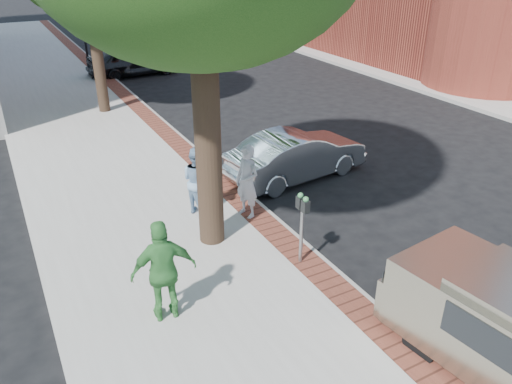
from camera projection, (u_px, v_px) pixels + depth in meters
ground at (283, 285)px, 9.39m from camera, size 120.00×120.00×0.00m
sidewalk at (103, 153)px, 15.01m from camera, size 5.00×60.00×0.15m
brick_strip at (172, 138)px, 15.91m from camera, size 0.60×60.00×0.01m
curb at (183, 139)px, 16.09m from camera, size 0.10×60.00×0.15m
sidewalk_far at (473, 87)px, 21.78m from camera, size 5.00×60.00×0.15m
signal_near at (82, 17)px, 26.05m from camera, size 0.70×0.15×3.80m
signal_far at (273, 5)px, 30.96m from camera, size 0.70×0.15×3.80m
parking_meter at (302, 215)px, 9.34m from camera, size 0.12×0.32×1.47m
person_gray at (247, 182)px, 11.10m from camera, size 0.58×0.71×1.70m
person_officer at (198, 180)px, 11.26m from camera, size 0.81×0.92×1.61m
person_green at (164, 271)px, 7.99m from camera, size 1.11×0.58×1.82m
sedan_silver at (297, 155)px, 13.38m from camera, size 4.10×1.86×1.31m
bg_car at (133, 60)px, 23.71m from camera, size 4.29×1.90×1.44m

